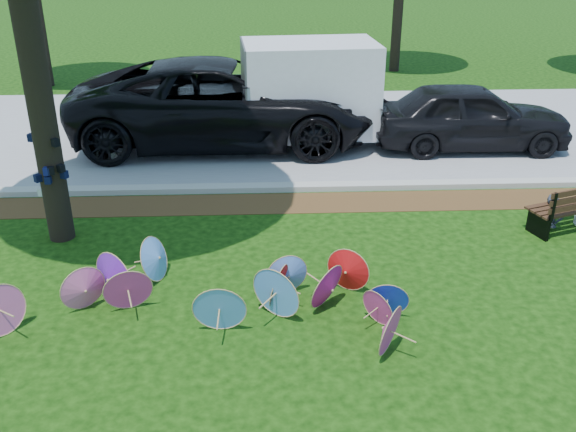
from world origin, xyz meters
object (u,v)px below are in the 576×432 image
at_px(person_left, 555,197).
at_px(park_bench, 573,204).
at_px(dark_pickup, 471,116).
at_px(black_van, 224,103).
at_px(cargo_trailer, 310,88).
at_px(parasol_pile, 225,290).

bearing_deg(person_left, park_bench, 15.88).
bearing_deg(person_left, dark_pickup, 116.62).
relative_size(black_van, cargo_trailer, 2.36).
bearing_deg(black_van, cargo_trailer, -94.07).
distance_m(dark_pickup, cargo_trailer, 3.97).
bearing_deg(cargo_trailer, dark_pickup, -11.53).
height_order(parasol_pile, person_left, person_left).
xyz_separation_m(cargo_trailer, park_bench, (4.45, -5.01, -0.94)).
bearing_deg(black_van, park_bench, -128.47).
bearing_deg(dark_pickup, cargo_trailer, 83.55).
relative_size(black_van, dark_pickup, 1.58).
distance_m(black_van, person_left, 8.04).
xyz_separation_m(black_van, person_left, (6.20, -5.10, -0.43)).
distance_m(black_van, cargo_trailer, 2.14).
relative_size(dark_pickup, cargo_trailer, 1.49).
bearing_deg(cargo_trailer, parasol_pile, -107.52).
height_order(dark_pickup, cargo_trailer, cargo_trailer).
bearing_deg(person_left, black_van, 164.55).
relative_size(dark_pickup, park_bench, 2.67).
relative_size(black_van, park_bench, 4.21).
distance_m(parasol_pile, dark_pickup, 9.02).
distance_m(park_bench, person_left, 0.38).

